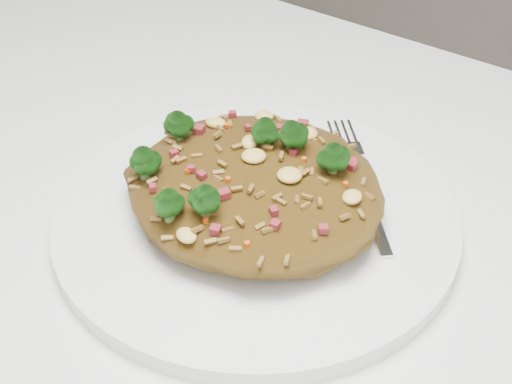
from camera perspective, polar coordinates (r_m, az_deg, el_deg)
plate at (r=0.50m, az=0.00°, el=-1.96°), size 0.28×0.28×0.01m
fried_rice at (r=0.48m, az=-0.10°, el=1.13°), size 0.18×0.17×0.06m
fork at (r=0.52m, az=8.47°, el=0.37°), size 0.12×0.13×0.00m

